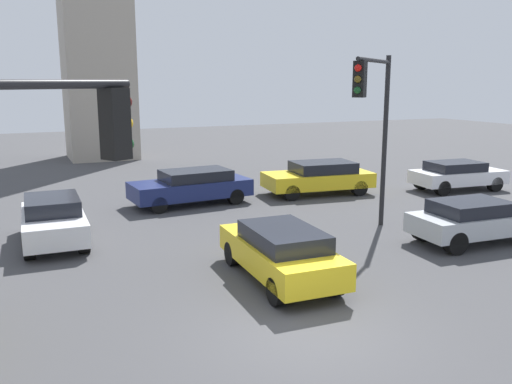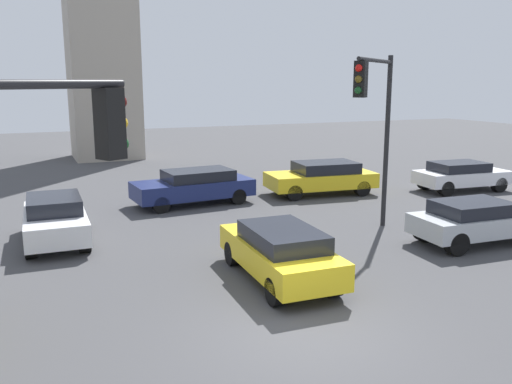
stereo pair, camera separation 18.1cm
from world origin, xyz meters
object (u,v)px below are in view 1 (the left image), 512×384
(car_2, at_px, (53,219))
(car_6, at_px, (319,177))
(car_5, at_px, (457,175))
(car_7, at_px, (281,251))
(car_3, at_px, (192,186))
(traffic_light_1, at_px, (374,108))
(car_0, at_px, (474,220))

(car_2, distance_m, car_6, 11.54)
(car_2, xyz_separation_m, car_5, (17.25, 1.18, -0.02))
(car_7, bearing_deg, car_5, -59.12)
(car_2, distance_m, car_3, 6.40)
(traffic_light_1, height_order, car_3, traffic_light_1)
(car_0, height_order, car_6, car_6)
(traffic_light_1, distance_m, car_5, 9.72)
(car_3, bearing_deg, car_2, 27.59)
(car_7, bearing_deg, car_3, -1.52)
(car_0, xyz_separation_m, car_5, (5.61, 6.40, -0.01))
(car_7, bearing_deg, car_2, 42.95)
(car_2, height_order, car_7, car_2)
(car_2, bearing_deg, car_5, 95.19)
(car_0, xyz_separation_m, car_6, (-0.52, 8.26, 0.04))
(traffic_light_1, relative_size, car_0, 1.42)
(traffic_light_1, bearing_deg, car_0, 102.45)
(car_0, distance_m, car_6, 8.28)
(car_0, bearing_deg, traffic_light_1, 143.41)
(car_3, distance_m, car_5, 12.01)
(car_0, distance_m, car_3, 10.60)
(car_3, bearing_deg, car_0, 121.71)
(car_0, relative_size, car_6, 0.83)
(car_0, relative_size, car_3, 0.83)
(car_0, distance_m, car_7, 6.78)
(car_5, relative_size, car_7, 1.00)
(car_0, relative_size, car_2, 1.00)
(car_0, height_order, car_5, car_0)
(car_3, height_order, car_5, car_3)
(car_7, bearing_deg, car_6, -33.75)
(car_2, relative_size, car_6, 0.83)
(car_3, xyz_separation_m, car_5, (11.81, -2.19, -0.03))
(car_6, bearing_deg, car_7, 60.26)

